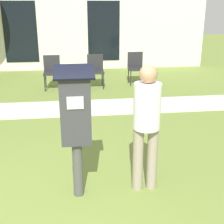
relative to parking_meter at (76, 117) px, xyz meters
name	(u,v)px	position (x,y,z in m)	size (l,w,h in m)	color
ground_plane	(52,222)	(-0.30, -0.48, -1.02)	(40.00, 40.00, 0.00)	olive
sidewalk	(61,109)	(-0.30, 3.33, -1.01)	(12.00, 1.10, 0.02)	beige
building_facade	(62,23)	(-0.30, 7.81, 0.58)	(10.00, 0.26, 3.20)	silver
parking_meter	(76,117)	(0.00, 0.00, 0.00)	(0.44, 0.31, 1.59)	#4C4C4C
person_standing	(147,120)	(0.83, 0.05, -0.09)	(0.32, 0.32, 1.58)	gray
outdoor_chair_left	(52,69)	(-0.58, 5.15, -0.49)	(0.44, 0.44, 0.90)	#262628
outdoor_chair_middle	(95,68)	(0.61, 5.16, -0.49)	(0.44, 0.44, 0.90)	#262628
outdoor_chair_right	(136,65)	(1.79, 5.44, -0.49)	(0.44, 0.44, 0.90)	#262628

